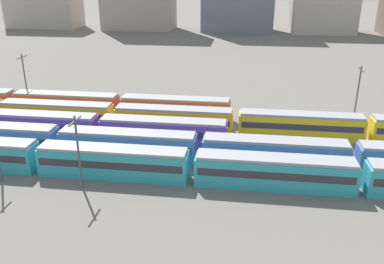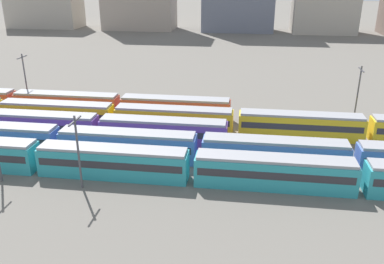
{
  "view_description": "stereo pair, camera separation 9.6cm",
  "coord_description": "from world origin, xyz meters",
  "px_view_note": "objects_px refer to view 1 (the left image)",
  "views": [
    {
      "loc": [
        41.5,
        -41.95,
        23.21
      ],
      "look_at": [
        34.28,
        10.4,
        2.04
      ],
      "focal_mm": 38.08,
      "sensor_mm": 36.0,
      "label": 1
    },
    {
      "loc": [
        41.6,
        -41.94,
        23.21
      ],
      "look_at": [
        34.28,
        10.4,
        2.04
      ],
      "focal_mm": 38.08,
      "sensor_mm": 36.0,
      "label": 2
    }
  ],
  "objects_px": {
    "train_track_0": "(113,162)",
    "train_track_2": "(38,125)",
    "train_track_3": "(236,122)",
    "catenary_pole_2": "(78,149)",
    "train_track_1": "(199,149)",
    "train_track_4": "(67,103)",
    "catenary_pole_1": "(25,78)",
    "catenary_pole_3": "(358,91)"
  },
  "relations": [
    {
      "from": "train_track_0",
      "to": "train_track_2",
      "type": "height_order",
      "value": "same"
    },
    {
      "from": "train_track_3",
      "to": "catenary_pole_2",
      "type": "height_order",
      "value": "catenary_pole_2"
    },
    {
      "from": "train_track_1",
      "to": "train_track_4",
      "type": "relative_size",
      "value": 2.02
    },
    {
      "from": "train_track_0",
      "to": "catenary_pole_2",
      "type": "height_order",
      "value": "catenary_pole_2"
    },
    {
      "from": "train_track_3",
      "to": "catenary_pole_1",
      "type": "xyz_separation_m",
      "value": [
        -37.57,
        8.01,
        3.46
      ]
    },
    {
      "from": "catenary_pole_2",
      "to": "catenary_pole_3",
      "type": "height_order",
      "value": "catenary_pole_3"
    },
    {
      "from": "catenary_pole_1",
      "to": "train_track_3",
      "type": "bearing_deg",
      "value": -12.04
    },
    {
      "from": "train_track_3",
      "to": "train_track_4",
      "type": "bearing_deg",
      "value": 169.84
    },
    {
      "from": "train_track_4",
      "to": "train_track_1",
      "type": "bearing_deg",
      "value": -32.21
    },
    {
      "from": "train_track_2",
      "to": "train_track_4",
      "type": "height_order",
      "value": "same"
    },
    {
      "from": "train_track_0",
      "to": "catenary_pole_1",
      "type": "distance_m",
      "value": 33.56
    },
    {
      "from": "catenary_pole_1",
      "to": "catenary_pole_2",
      "type": "xyz_separation_m",
      "value": [
        20.85,
        -26.81,
        -0.49
      ]
    },
    {
      "from": "train_track_2",
      "to": "catenary_pole_3",
      "type": "height_order",
      "value": "catenary_pole_3"
    },
    {
      "from": "catenary_pole_3",
      "to": "train_track_0",
      "type": "bearing_deg",
      "value": -144.42
    },
    {
      "from": "train_track_0",
      "to": "catenary_pole_1",
      "type": "height_order",
      "value": "catenary_pole_1"
    },
    {
      "from": "train_track_2",
      "to": "train_track_0",
      "type": "bearing_deg",
      "value": -34.83
    },
    {
      "from": "catenary_pole_3",
      "to": "catenary_pole_1",
      "type": "bearing_deg",
      "value": 179.92
    },
    {
      "from": "train_track_0",
      "to": "train_track_3",
      "type": "relative_size",
      "value": 0.83
    },
    {
      "from": "train_track_0",
      "to": "train_track_1",
      "type": "distance_m",
      "value": 11.03
    },
    {
      "from": "catenary_pole_1",
      "to": "train_track_0",
      "type": "bearing_deg",
      "value": -45.02
    },
    {
      "from": "train_track_1",
      "to": "train_track_2",
      "type": "relative_size",
      "value": 2.02
    },
    {
      "from": "train_track_1",
      "to": "train_track_4",
      "type": "xyz_separation_m",
      "value": [
        -24.76,
        15.6,
        -0.0
      ]
    },
    {
      "from": "train_track_4",
      "to": "catenary_pole_1",
      "type": "xyz_separation_m",
      "value": [
        -8.56,
        2.81,
        3.46
      ]
    },
    {
      "from": "train_track_3",
      "to": "train_track_1",
      "type": "bearing_deg",
      "value": -112.23
    },
    {
      "from": "train_track_2",
      "to": "catenary_pole_2",
      "type": "xyz_separation_m",
      "value": [
        12.2,
        -13.59,
        2.98
      ]
    },
    {
      "from": "train_track_0",
      "to": "train_track_3",
      "type": "distance_m",
      "value": 20.94
    },
    {
      "from": "train_track_1",
      "to": "catenary_pole_1",
      "type": "height_order",
      "value": "catenary_pole_1"
    },
    {
      "from": "train_track_1",
      "to": "catenary_pole_1",
      "type": "distance_m",
      "value": 38.23
    },
    {
      "from": "train_track_1",
      "to": "catenary_pole_2",
      "type": "bearing_deg",
      "value": -146.06
    },
    {
      "from": "train_track_2",
      "to": "train_track_3",
      "type": "bearing_deg",
      "value": 10.19
    },
    {
      "from": "train_track_2",
      "to": "train_track_1",
      "type": "bearing_deg",
      "value": -11.9
    },
    {
      "from": "catenary_pole_2",
      "to": "catenary_pole_3",
      "type": "relative_size",
      "value": 0.94
    },
    {
      "from": "train_track_0",
      "to": "catenary_pole_2",
      "type": "relative_size",
      "value": 10.74
    },
    {
      "from": "train_track_4",
      "to": "catenary_pole_1",
      "type": "height_order",
      "value": "catenary_pole_1"
    },
    {
      "from": "train_track_1",
      "to": "catenary_pole_1",
      "type": "bearing_deg",
      "value": 151.08
    },
    {
      "from": "train_track_0",
      "to": "catenary_pole_3",
      "type": "relative_size",
      "value": 10.1
    },
    {
      "from": "train_track_2",
      "to": "train_track_4",
      "type": "distance_m",
      "value": 10.4
    },
    {
      "from": "train_track_3",
      "to": "catenary_pole_2",
      "type": "xyz_separation_m",
      "value": [
        -16.72,
        -18.79,
        2.98
      ]
    },
    {
      "from": "catenary_pole_3",
      "to": "train_track_4",
      "type": "bearing_deg",
      "value": -176.73
    },
    {
      "from": "train_track_1",
      "to": "catenary_pole_3",
      "type": "relative_size",
      "value": 12.14
    },
    {
      "from": "train_track_1",
      "to": "train_track_3",
      "type": "height_order",
      "value": "same"
    },
    {
      "from": "catenary_pole_1",
      "to": "catenary_pole_3",
      "type": "distance_m",
      "value": 56.49
    }
  ]
}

